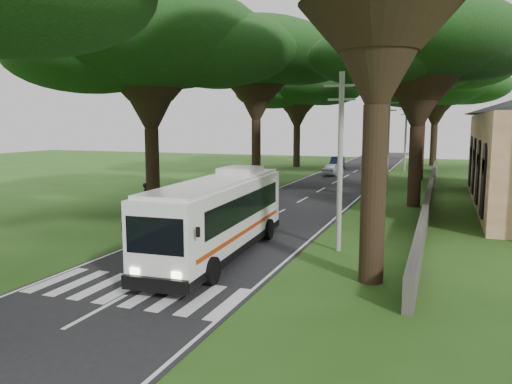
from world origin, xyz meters
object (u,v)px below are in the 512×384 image
distant_car_a (333,169)px  coach_bus (220,215)px  pole_near (340,159)px  distant_car_c (376,159)px  distant_car_b (337,162)px  pole_mid (388,143)px  pedestrian (146,197)px  pole_far (406,137)px

distant_car_a → coach_bus: bearing=100.3°
pole_near → distant_car_c: pole_near is taller
distant_car_a → distant_car_b: distant_car_b is taller
pole_mid → coach_bus: bearing=-101.7°
distant_car_a → pedestrian: 27.52m
pole_near → distant_car_b: size_ratio=1.83×
distant_car_c → pedestrian: 45.76m
distant_car_c → pedestrian: pedestrian is taller
pole_near → pole_far: 40.00m
pole_near → distant_car_b: pole_near is taller
coach_bus → pedestrian: (-9.20, 8.47, -0.88)m
pole_mid → distant_car_b: bearing=111.2°
coach_bus → pole_near: bearing=26.2°
pole_near → distant_car_c: (-4.70, 50.63, -3.50)m
pole_mid → coach_bus: pole_mid is taller
coach_bus → distant_car_b: (-3.80, 44.54, -1.07)m
distant_car_c → pedestrian: size_ratio=2.40×
pole_far → distant_car_c: size_ratio=1.78×
coach_bus → distant_car_c: 53.30m
pole_mid → distant_car_c: pole_mid is taller
distant_car_c → coach_bus: bearing=109.1°
coach_bus → distant_car_a: coach_bus is taller
distant_car_b → pedestrian: size_ratio=2.34×
pole_far → pedestrian: size_ratio=4.27×
pole_near → pedestrian: (-13.90, 5.81, -3.24)m
pole_near → distant_car_b: bearing=101.5°
pole_mid → distant_car_c: 31.18m
pole_far → distant_car_b: pole_far is taller
distant_car_b → distant_car_c: 9.54m
pole_mid → distant_car_a: (-7.09, 12.47, -3.47)m
distant_car_a → pole_far: bearing=-126.9°
pole_near → pole_far: size_ratio=1.00×
distant_car_b → distant_car_c: bearing=61.5°
pole_mid → pole_far: (0.00, 20.00, 0.00)m
pole_far → distant_car_c: pole_far is taller
pole_near → coach_bus: pole_near is taller
pole_far → coach_bus: (-4.70, -42.66, -2.36)m
distant_car_c → distant_car_b: bearing=85.7°
distant_car_b → distant_car_c: distant_car_b is taller
pole_far → coach_bus: 42.98m
coach_bus → distant_car_c: size_ratio=2.57×
distant_car_c → pole_mid: bearing=117.8°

